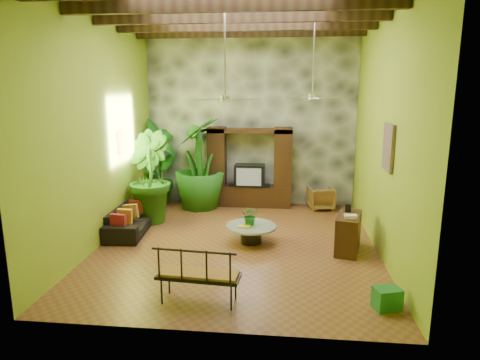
# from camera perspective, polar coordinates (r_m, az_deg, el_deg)

# --- Properties ---
(ground) EXTENTS (7.00, 7.00, 0.00)m
(ground) POSITION_cam_1_polar(r_m,az_deg,el_deg) (9.63, -0.31, -8.52)
(ground) COLOR brown
(ground) RESTS_ON ground
(ceiling) EXTENTS (6.00, 7.00, 0.02)m
(ceiling) POSITION_cam_1_polar(r_m,az_deg,el_deg) (9.12, -0.34, 22.26)
(ceiling) COLOR silver
(ceiling) RESTS_ON back_wall
(back_wall) EXTENTS (6.00, 0.02, 5.00)m
(back_wall) POSITION_cam_1_polar(r_m,az_deg,el_deg) (12.51, 1.47, 8.12)
(back_wall) COLOR #91AA26
(back_wall) RESTS_ON ground
(left_wall) EXTENTS (0.02, 7.00, 5.00)m
(left_wall) POSITION_cam_1_polar(r_m,az_deg,el_deg) (9.83, -18.09, 6.32)
(left_wall) COLOR #91AA26
(left_wall) RESTS_ON ground
(right_wall) EXTENTS (0.02, 7.00, 5.00)m
(right_wall) POSITION_cam_1_polar(r_m,az_deg,el_deg) (9.20, 18.68, 5.90)
(right_wall) COLOR #91AA26
(right_wall) RESTS_ON ground
(stone_accent_wall) EXTENTS (5.98, 0.10, 4.98)m
(stone_accent_wall) POSITION_cam_1_polar(r_m,az_deg,el_deg) (12.45, 1.45, 8.10)
(stone_accent_wall) COLOR #3E4146
(stone_accent_wall) RESTS_ON ground
(ceiling_beams) EXTENTS (5.95, 5.36, 0.22)m
(ceiling_beams) POSITION_cam_1_polar(r_m,az_deg,el_deg) (9.09, -0.34, 20.89)
(ceiling_beams) COLOR #30210F
(ceiling_beams) RESTS_ON ceiling
(entertainment_center) EXTENTS (2.40, 0.55, 2.30)m
(entertainment_center) POSITION_cam_1_polar(r_m,az_deg,el_deg) (12.36, 1.29, 0.88)
(entertainment_center) COLOR #311B0D
(entertainment_center) RESTS_ON ground
(ceiling_fan_front) EXTENTS (1.28, 1.28, 1.86)m
(ceiling_fan_front) POSITION_cam_1_polar(r_m,az_deg,el_deg) (8.62, -1.98, 12.15)
(ceiling_fan_front) COLOR #B2B2B7
(ceiling_fan_front) RESTS_ON ceiling
(ceiling_fan_back) EXTENTS (1.28, 1.28, 1.86)m
(ceiling_fan_back) POSITION_cam_1_polar(r_m,az_deg,el_deg) (10.15, 9.66, 12.03)
(ceiling_fan_back) COLOR #B2B2B7
(ceiling_fan_back) RESTS_ON ceiling
(wall_art_mask) EXTENTS (0.06, 0.32, 0.55)m
(wall_art_mask) POSITION_cam_1_polar(r_m,az_deg,el_deg) (10.78, -15.61, 4.82)
(wall_art_mask) COLOR gold
(wall_art_mask) RESTS_ON left_wall
(wall_art_painting) EXTENTS (0.06, 0.70, 0.90)m
(wall_art_painting) POSITION_cam_1_polar(r_m,az_deg,el_deg) (8.64, 19.18, 4.13)
(wall_art_painting) COLOR navy
(wall_art_painting) RESTS_ON right_wall
(sofa) EXTENTS (0.93, 2.09, 0.60)m
(sofa) POSITION_cam_1_polar(r_m,az_deg,el_deg) (10.67, -14.29, -5.10)
(sofa) COLOR black
(sofa) RESTS_ON ground
(wicker_armchair) EXTENTS (0.80, 0.81, 0.63)m
(wicker_armchair) POSITION_cam_1_polar(r_m,az_deg,el_deg) (12.41, 10.71, -2.38)
(wicker_armchair) COLOR olive
(wicker_armchair) RESTS_ON ground
(tall_plant_a) EXTENTS (1.52, 1.60, 2.52)m
(tall_plant_a) POSITION_cam_1_polar(r_m,az_deg,el_deg) (12.60, -10.89, 2.24)
(tall_plant_a) COLOR #1A6019
(tall_plant_a) RESTS_ON ground
(tall_plant_b) EXTENTS (1.63, 1.66, 2.35)m
(tall_plant_b) POSITION_cam_1_polar(r_m,az_deg,el_deg) (11.17, -12.20, 0.43)
(tall_plant_b) COLOR #286A1C
(tall_plant_b) RESTS_ON ground
(tall_plant_c) EXTENTS (1.45, 1.45, 2.59)m
(tall_plant_c) POSITION_cam_1_polar(r_m,az_deg,el_deg) (12.16, -5.50, 2.20)
(tall_plant_c) COLOR #24691B
(tall_plant_c) RESTS_ON ground
(coffee_table) EXTENTS (1.13, 1.13, 0.40)m
(coffee_table) POSITION_cam_1_polar(r_m,az_deg,el_deg) (9.64, 1.49, -6.89)
(coffee_table) COLOR black
(coffee_table) RESTS_ON ground
(centerpiece_plant) EXTENTS (0.43, 0.39, 0.43)m
(centerpiece_plant) POSITION_cam_1_polar(r_m,az_deg,el_deg) (9.57, 1.40, -4.75)
(centerpiece_plant) COLOR #195F1E
(centerpiece_plant) RESTS_ON coffee_table
(yellow_tray) EXTENTS (0.28, 0.21, 0.03)m
(yellow_tray) POSITION_cam_1_polar(r_m,az_deg,el_deg) (9.47, 0.53, -6.23)
(yellow_tray) COLOR yellow
(yellow_tray) RESTS_ON coffee_table
(iron_bench) EXTENTS (1.38, 0.59, 0.57)m
(iron_bench) POSITION_cam_1_polar(r_m,az_deg,el_deg) (6.98, -5.68, -12.16)
(iron_bench) COLOR black
(iron_bench) RESTS_ON ground
(side_console) EXTENTS (0.67, 1.08, 0.80)m
(side_console) POSITION_cam_1_polar(r_m,az_deg,el_deg) (9.39, 14.22, -6.87)
(side_console) COLOR #311E0F
(side_console) RESTS_ON ground
(green_bin) EXTENTS (0.47, 0.41, 0.35)m
(green_bin) POSITION_cam_1_polar(r_m,az_deg,el_deg) (7.35, 19.00, -14.71)
(green_bin) COLOR #1F752E
(green_bin) RESTS_ON ground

